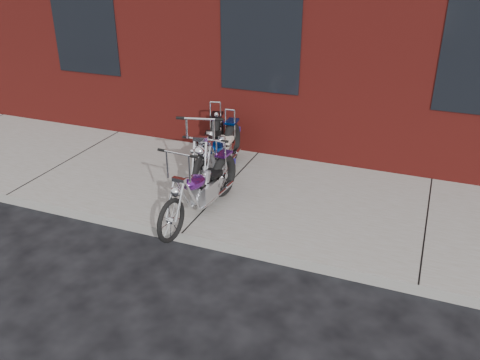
% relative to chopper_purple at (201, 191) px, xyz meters
% --- Properties ---
extents(ground, '(120.00, 120.00, 0.00)m').
position_rel_chopper_purple_xyz_m(ground, '(-0.03, -0.57, -0.52)').
color(ground, black).
rests_on(ground, ground).
extents(sidewalk, '(22.00, 3.00, 0.15)m').
position_rel_chopper_purple_xyz_m(sidewalk, '(-0.03, 0.93, -0.45)').
color(sidewalk, gray).
rests_on(sidewalk, ground).
extents(chopper_purple, '(0.50, 2.05, 1.15)m').
position_rel_chopper_purple_xyz_m(chopper_purple, '(0.00, 0.00, 0.00)').
color(chopper_purple, black).
rests_on(chopper_purple, sidewalk).
extents(chopper_blue, '(0.54, 2.22, 0.97)m').
position_rel_chopper_purple_xyz_m(chopper_blue, '(-0.26, 1.17, 0.03)').
color(chopper_blue, black).
rests_on(chopper_blue, sidewalk).
extents(chopper_third, '(0.83, 2.39, 1.24)m').
position_rel_chopper_purple_xyz_m(chopper_third, '(-0.41, 1.15, 0.07)').
color(chopper_third, black).
rests_on(chopper_third, sidewalk).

